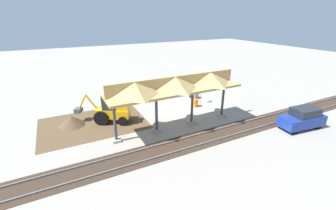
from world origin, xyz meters
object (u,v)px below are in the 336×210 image
stop_sign (201,89)px  backhoe (111,110)px  concrete_pipe (193,95)px  traffic_barrel (196,103)px  distant_parked_car (303,118)px

stop_sign → backhoe: backhoe is taller
concrete_pipe → traffic_barrel: (1.23, 2.37, -0.08)m
traffic_barrel → backhoe: bearing=-2.2°
distant_parked_car → traffic_barrel: (5.80, -8.82, -0.53)m
backhoe → stop_sign: bearing=-178.4°
stop_sign → traffic_barrel: (1.12, 0.66, -1.27)m
backhoe → concrete_pipe: size_ratio=3.84×
backhoe → concrete_pipe: bearing=-169.3°
stop_sign → traffic_barrel: 1.82m
distant_parked_car → traffic_barrel: bearing=-56.6°
concrete_pipe → distant_parked_car: 12.10m
distant_parked_car → traffic_barrel: distant_parked_car is taller
concrete_pipe → stop_sign: bearing=86.3°
traffic_barrel → distant_parked_car: bearing=123.4°
distant_parked_car → backhoe: bearing=-31.0°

